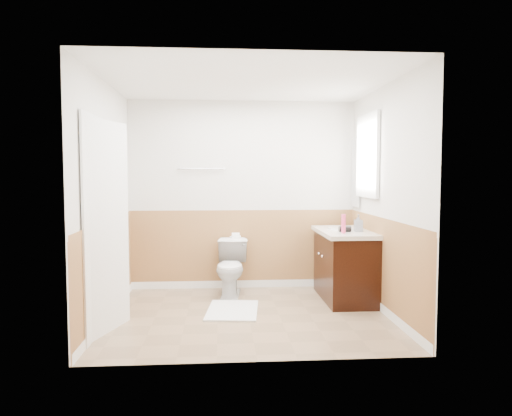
{
  "coord_description": "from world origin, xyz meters",
  "views": [
    {
      "loc": [
        -0.29,
        -5.1,
        1.53
      ],
      "look_at": [
        0.1,
        0.25,
        1.15
      ],
      "focal_mm": 33.68,
      "sensor_mm": 36.0,
      "label": 1
    }
  ],
  "objects": [
    {
      "name": "wainscot_right",
      "position": [
        1.49,
        0.0,
        0.5
      ],
      "size": [
        0.0,
        2.6,
        2.6
      ],
      "primitive_type": "plane",
      "rotation": [
        1.57,
        0.0,
        -1.57
      ],
      "color": "#9E693F",
      "rests_on": "floor"
    },
    {
      "name": "wall_front",
      "position": [
        0.0,
        -1.3,
        1.25
      ],
      "size": [
        3.0,
        0.0,
        3.0
      ],
      "primitive_type": "plane",
      "rotation": [
        -1.57,
        0.0,
        0.0
      ],
      "color": "silver",
      "rests_on": "floor"
    },
    {
      "name": "wainscot_back",
      "position": [
        0.0,
        1.29,
        0.5
      ],
      "size": [
        3.0,
        0.0,
        3.0
      ],
      "primitive_type": "plane",
      "rotation": [
        1.57,
        0.0,
        0.0
      ],
      "color": "#9E693F",
      "rests_on": "floor"
    },
    {
      "name": "door_knob",
      "position": [
        -1.34,
        -0.12,
        0.95
      ],
      "size": [
        0.06,
        0.06,
        0.06
      ],
      "primitive_type": "sphere",
      "color": "silver",
      "rests_on": "door"
    },
    {
      "name": "vanity_knob_right",
      "position": [
        0.91,
        0.69,
        0.55
      ],
      "size": [
        0.03,
        0.03,
        0.03
      ],
      "primitive_type": "sphere",
      "color": "silver",
      "rests_on": "vanity_cabinet"
    },
    {
      "name": "wainscot_front",
      "position": [
        0.0,
        -1.29,
        0.5
      ],
      "size": [
        3.0,
        0.0,
        3.0
      ],
      "primitive_type": "plane",
      "rotation": [
        -1.57,
        0.0,
        0.0
      ],
      "color": "#9E693F",
      "rests_on": "floor"
    },
    {
      "name": "tp_sheet",
      "position": [
        -0.1,
        1.23,
        0.59
      ],
      "size": [
        0.1,
        0.01,
        0.16
      ],
      "primitive_type": "cube",
      "color": "white",
      "rests_on": "tp_roll"
    },
    {
      "name": "bath_mat",
      "position": [
        -0.17,
        0.16,
        0.01
      ],
      "size": [
        0.63,
        0.85,
        0.02
      ],
      "primitive_type": "cube",
      "rotation": [
        0.0,
        0.0,
        -0.11
      ],
      "color": "white",
      "rests_on": "floor"
    },
    {
      "name": "wall_left",
      "position": [
        -1.5,
        0.0,
        1.25
      ],
      "size": [
        0.0,
        3.0,
        3.0
      ],
      "primitive_type": "plane",
      "rotation": [
        1.57,
        0.0,
        1.57
      ],
      "color": "silver",
      "rests_on": "floor"
    },
    {
      "name": "wainscot_left",
      "position": [
        -1.49,
        0.0,
        0.5
      ],
      "size": [
        0.0,
        2.6,
        2.6
      ],
      "primitive_type": "plane",
      "rotation": [
        1.57,
        0.0,
        1.57
      ],
      "color": "#9E693F",
      "rests_on": "floor"
    },
    {
      "name": "soap_dispenser",
      "position": [
        1.33,
        0.45,
        0.95
      ],
      "size": [
        0.1,
        0.1,
        0.2
      ],
      "primitive_type": "imported",
      "rotation": [
        0.0,
        0.0,
        -0.08
      ],
      "color": "gray",
      "rests_on": "countertop"
    },
    {
      "name": "window_frame",
      "position": [
        1.47,
        0.59,
        1.75
      ],
      "size": [
        0.04,
        0.8,
        1.0
      ],
      "primitive_type": "cube",
      "color": "white",
      "rests_on": "wall_right"
    },
    {
      "name": "faucet",
      "position": [
        1.39,
        0.74,
        0.92
      ],
      "size": [
        0.02,
        0.02,
        0.14
      ],
      "primitive_type": "cylinder",
      "color": "silver",
      "rests_on": "countertop"
    },
    {
      "name": "tp_roll",
      "position": [
        -0.1,
        1.23,
        0.7
      ],
      "size": [
        0.1,
        0.11,
        0.11
      ],
      "primitive_type": "cylinder",
      "rotation": [
        0.0,
        1.57,
        0.0
      ],
      "color": "white",
      "rests_on": "tp_holder_bar"
    },
    {
      "name": "vanity_knob_left",
      "position": [
        0.91,
        0.49,
        0.55
      ],
      "size": [
        0.03,
        0.03,
        0.03
      ],
      "primitive_type": "sphere",
      "color": "silver",
      "rests_on": "vanity_cabinet"
    },
    {
      "name": "countertop",
      "position": [
        1.2,
        0.59,
        0.83
      ],
      "size": [
        0.6,
        1.15,
        0.05
      ],
      "primitive_type": "cube",
      "color": "silver",
      "rests_on": "vanity_cabinet"
    },
    {
      "name": "hair_dryer_body",
      "position": [
        1.16,
        0.42,
        0.89
      ],
      "size": [
        0.14,
        0.07,
        0.07
      ],
      "primitive_type": "cylinder",
      "rotation": [
        0.0,
        1.57,
        0.0
      ],
      "color": "black",
      "rests_on": "countertop"
    },
    {
      "name": "vanity_cabinet",
      "position": [
        1.21,
        0.59,
        0.4
      ],
      "size": [
        0.55,
        1.1,
        0.8
      ],
      "primitive_type": "cube",
      "color": "black",
      "rests_on": "floor"
    },
    {
      "name": "door",
      "position": [
        -1.4,
        -0.45,
        1.02
      ],
      "size": [
        0.29,
        0.78,
        2.04
      ],
      "primitive_type": "cube",
      "rotation": [
        0.0,
        0.0,
        -0.31
      ],
      "color": "white",
      "rests_on": "wall_left"
    },
    {
      "name": "towel_bar",
      "position": [
        -0.55,
        1.25,
        1.6
      ],
      "size": [
        0.62,
        0.02,
        0.02
      ],
      "primitive_type": "cylinder",
      "rotation": [
        0.0,
        1.57,
        0.0
      ],
      "color": "silver",
      "rests_on": "wall_back"
    },
    {
      "name": "floor",
      "position": [
        0.0,
        0.0,
        0.0
      ],
      "size": [
        3.0,
        3.0,
        0.0
      ],
      "primitive_type": "plane",
      "color": "#8C7051",
      "rests_on": "ground"
    },
    {
      "name": "toilet",
      "position": [
        -0.17,
        0.9,
        0.35
      ],
      "size": [
        0.46,
        0.72,
        0.69
      ],
      "primitive_type": "imported",
      "rotation": [
        0.0,
        0.0,
        -0.11
      ],
      "color": "white",
      "rests_on": "floor"
    },
    {
      "name": "wall_back",
      "position": [
        0.0,
        1.3,
        1.25
      ],
      "size": [
        3.0,
        0.0,
        3.0
      ],
      "primitive_type": "plane",
      "rotation": [
        1.57,
        0.0,
        0.0
      ],
      "color": "silver",
      "rests_on": "floor"
    },
    {
      "name": "tp_holder_bar",
      "position": [
        -0.1,
        1.23,
        0.7
      ],
      "size": [
        0.14,
        0.02,
        0.02
      ],
      "primitive_type": "cylinder",
      "rotation": [
        0.0,
        1.57,
        0.0
      ],
      "color": "silver",
      "rests_on": "wall_back"
    },
    {
      "name": "mirror_panel",
      "position": [
        1.48,
        1.1,
        1.55
      ],
      "size": [
        0.02,
        0.35,
        0.9
      ],
      "primitive_type": "cube",
      "color": "silver",
      "rests_on": "wall_right"
    },
    {
      "name": "door_frame",
      "position": [
        -1.48,
        -0.45,
        1.03
      ],
      "size": [
        0.02,
        0.92,
        2.1
      ],
      "primitive_type": "cube",
      "color": "white",
      "rests_on": "wall_left"
    },
    {
      "name": "hair_dryer_handle",
      "position": [
        1.13,
        0.53,
        0.86
      ],
      "size": [
        0.03,
        0.03,
        0.07
      ],
      "primitive_type": "cylinder",
      "color": "black",
      "rests_on": "countertop"
    },
    {
      "name": "sink_basin",
      "position": [
        1.21,
        0.74,
        0.86
      ],
      "size": [
        0.36,
        0.36,
        0.02
      ],
      "primitive_type": "cylinder",
      "color": "white",
      "rests_on": "countertop"
    },
    {
      "name": "lotion_bottle",
      "position": [
        1.11,
        0.3,
        0.96
      ],
      "size": [
        0.05,
        0.05,
        0.22
      ],
      "primitive_type": "cylinder",
      "color": "#ED3D71",
      "rests_on": "countertop"
    },
    {
      "name": "ceiling",
      "position": [
        0.0,
        0.0,
        2.5
      ],
      "size": [
        3.0,
        3.0,
        0.0
      ],
      "primitive_type": "plane",
      "rotation": [
        3.14,
        0.0,
        0.0
      ],
      "color": "white",
      "rests_on": "floor"
    },
    {
      "name": "window_glass",
      "position": [
        1.49,
        0.59,
        1.75
      ],
      "size": [
        0.01,
        0.7,
        0.9
      ],
      "primitive_type": "cube",
      "color": "white",
      "rests_on": "wall_right"
    },
    {
      "name": "wall_right",
      "position": [
        1.5,
        0.0,
        1.25
      ],
      "size": [
        0.0,
        3.0,
        3.0
      ],
      "primitive_type": "plane",
      "rotation": [
        1.57,
        0.0,
        -1.57
      ],
      "color": "silver",
      "rests_on": "floor"
    }
  ]
}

